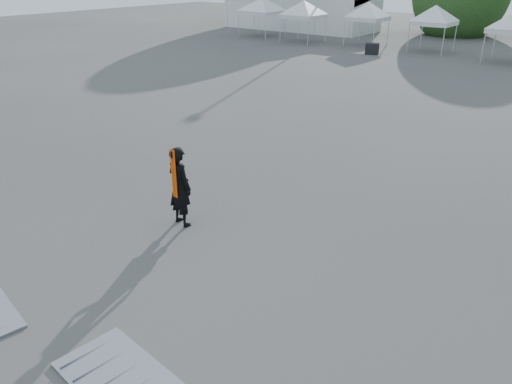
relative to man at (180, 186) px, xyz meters
The scene contains 9 objects.
ground 2.71m from the man, 62.99° to the left, with size 120.00×120.00×0.00m, color #474442.
marquee 42.69m from the man, 119.25° to the left, with size 15.00×6.25×4.23m.
tent_a 36.71m from the man, 124.02° to the left, with size 4.60×4.60×3.88m.
tent_b 33.31m from the man, 117.74° to the left, with size 4.18×4.18×3.88m.
tent_c 32.62m from the man, 108.55° to the left, with size 3.92×3.92×3.88m.
tent_d 31.26m from the man, 99.18° to the left, with size 3.93×3.93×3.88m.
man is the anchor object (origin of this frame).
barrier_mid 5.41m from the man, 53.90° to the right, with size 2.58×1.48×0.08m.
crate_west 28.32m from the man, 106.37° to the left, with size 0.98×0.76×0.76m, color black.
Camera 1 is at (7.14, -9.88, 5.92)m, focal length 35.00 mm.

